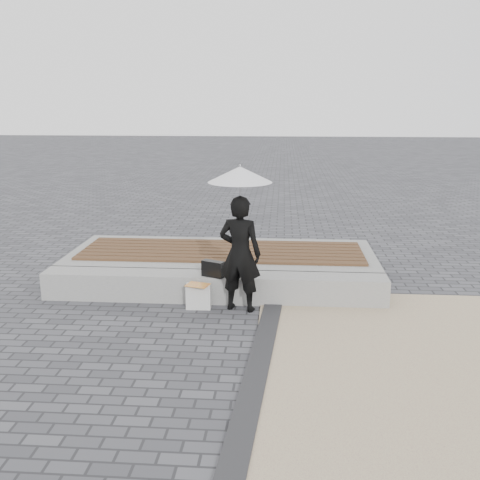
% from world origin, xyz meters
% --- Properties ---
extents(ground, '(80.00, 80.00, 0.00)m').
position_xyz_m(ground, '(0.00, 0.00, 0.00)').
color(ground, '#4C4C51').
rests_on(ground, ground).
extents(edging_band, '(0.61, 5.20, 0.04)m').
position_xyz_m(edging_band, '(0.75, -0.50, 0.02)').
color(edging_band, '#29292B').
rests_on(edging_band, ground).
extents(seating_ledge, '(5.00, 0.45, 0.40)m').
position_xyz_m(seating_ledge, '(0.00, 1.60, 0.20)').
color(seating_ledge, '#9B9A96').
rests_on(seating_ledge, ground).
extents(timber_platform, '(5.00, 2.00, 0.40)m').
position_xyz_m(timber_platform, '(0.00, 2.80, 0.20)').
color(timber_platform, gray).
rests_on(timber_platform, ground).
extents(timber_decking, '(4.60, 1.40, 0.04)m').
position_xyz_m(timber_decking, '(0.00, 2.80, 0.42)').
color(timber_decking, brown).
rests_on(timber_decking, timber_platform).
extents(woman, '(0.66, 0.51, 1.61)m').
position_xyz_m(woman, '(0.42, 1.24, 0.81)').
color(woman, black).
rests_on(woman, ground).
extents(parasol, '(0.86, 0.86, 1.10)m').
position_xyz_m(parasol, '(0.42, 1.24, 1.89)').
color(parasol, '#A3A3A8').
rests_on(parasol, ground).
extents(handbag, '(0.35, 0.24, 0.23)m').
position_xyz_m(handbag, '(0.02, 1.46, 0.52)').
color(handbag, black).
rests_on(handbag, seating_ledge).
extents(canvas_tote, '(0.34, 0.15, 0.36)m').
position_xyz_m(canvas_tote, '(-0.16, 1.23, 0.18)').
color(canvas_tote, beige).
rests_on(canvas_tote, ground).
extents(magazine, '(0.35, 0.30, 0.01)m').
position_xyz_m(magazine, '(-0.16, 1.18, 0.37)').
color(magazine, '#DA513E').
rests_on(magazine, canvas_tote).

